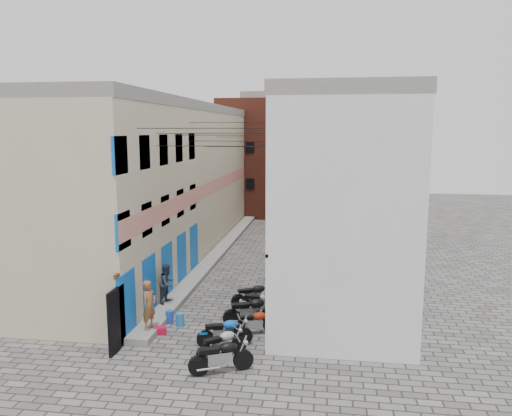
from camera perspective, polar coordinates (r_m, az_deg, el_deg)
The scene contains 21 objects.
ground at distance 17.85m, azimuth -7.25°, elevation -15.81°, with size 90.00×90.00×0.00m, color #524F4D.
plinth at distance 30.22m, azimuth -4.37°, elevation -5.10°, with size 0.90×26.00×0.25m, color gray.
building_left at distance 30.21m, azimuth -9.93°, elevation 3.21°, with size 5.10×27.00×9.00m.
building_right at distance 28.73m, azimuth 9.38°, elevation 2.95°, with size 5.94×26.00×9.00m.
building_far_brick_left at distance 44.13m, azimuth -0.07°, elevation 5.78°, with size 6.00×6.00×10.00m, color maroon.
building_far_brick_right at distance 45.74m, azimuth 6.53°, elevation 4.58°, with size 5.00×6.00×8.00m, color maroon.
building_far_concrete at distance 49.82m, azimuth 3.25°, elevation 6.70°, with size 8.00×5.00×11.00m, color gray.
far_shopfront at distance 41.50m, azimuth 2.10°, elevation 0.29°, with size 2.00×0.30×2.40m, color black.
overhead_wires at distance 23.66m, azimuth -2.57°, elevation 8.15°, with size 5.80×13.02×1.32m.
motorcycle_a at distance 16.06m, azimuth -4.01°, elevation -16.36°, with size 0.65×2.06×1.19m, color black, non-canonical shape.
motorcycle_b at distance 16.99m, azimuth -3.91°, elevation -15.10°, with size 0.58×1.85×1.07m, color #A09FA4, non-canonical shape.
motorcycle_c at distance 17.82m, azimuth -3.60°, elevation -13.80°, with size 0.62×1.96×1.13m, color #0B51B1, non-canonical shape.
motorcycle_d at distance 18.73m, azimuth -0.16°, elevation -12.80°, with size 0.56×1.78×1.03m, color #9F1F0B, non-canonical shape.
motorcycle_e at distance 19.52m, azimuth -0.59°, elevation -11.51°, with size 0.69×2.18×1.26m, color black, non-canonical shape.
motorcycle_f at distance 20.44m, azimuth 0.63°, elevation -10.68°, with size 0.64×2.03×1.17m, color #A3A4A8, non-canonical shape.
motorcycle_g at distance 21.40m, azimuth -0.24°, elevation -9.80°, with size 0.63×1.99×1.15m, color black, non-canonical shape.
person_a at distance 18.85m, azimuth -12.10°, elevation -10.76°, with size 0.66×0.44×1.82m, color #905B34.
person_b at distance 21.46m, azimuth -10.10°, elevation -8.48°, with size 0.80×0.63×1.65m, color #2C3542.
water_jug_near at distance 19.78m, azimuth -8.67°, elevation -12.50°, with size 0.32×0.32×0.51m, color #267AC2.
water_jug_far at distance 20.16m, azimuth -9.85°, elevation -12.15°, with size 0.31×0.31×0.48m, color blue.
red_crate at distance 19.24m, azimuth -10.89°, elevation -13.58°, with size 0.42×0.32×0.27m, color #C00D34.
Camera 1 is at (4.50, -15.58, 7.46)m, focal length 35.00 mm.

